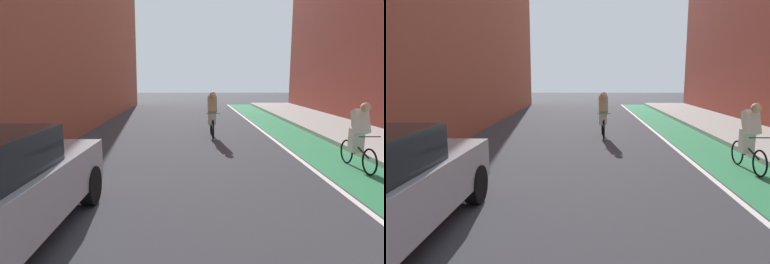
# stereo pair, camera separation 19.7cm
# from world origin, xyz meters

# --- Properties ---
(ground_plane) EXTENTS (73.52, 73.52, 0.00)m
(ground_plane) POSITION_xyz_m (0.00, 12.71, 0.00)
(ground_plane) COLOR #38383D
(bike_lane_paint) EXTENTS (1.60, 33.42, 0.00)m
(bike_lane_paint) POSITION_xyz_m (3.32, 14.71, 0.00)
(bike_lane_paint) COLOR #2D8451
(bike_lane_paint) RESTS_ON ground
(lane_divider_stripe) EXTENTS (0.12, 33.42, 0.00)m
(lane_divider_stripe) POSITION_xyz_m (2.42, 14.71, 0.00)
(lane_divider_stripe) COLOR white
(lane_divider_stripe) RESTS_ON ground
(cyclist_trailing) EXTENTS (0.48, 1.65, 1.58)m
(cyclist_trailing) POSITION_xyz_m (3.47, 13.55, 0.84)
(cyclist_trailing) COLOR black
(cyclist_trailing) RESTS_ON ground
(cyclist_far) EXTENTS (0.48, 1.74, 1.63)m
(cyclist_far) POSITION_xyz_m (0.33, 17.77, 0.85)
(cyclist_far) COLOR black
(cyclist_far) RESTS_ON ground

